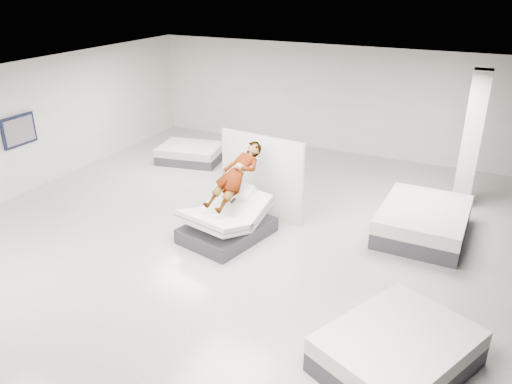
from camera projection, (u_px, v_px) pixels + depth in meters
room at (222, 178)px, 9.29m from camera, size 14.00×14.04×3.20m
hero_bed at (227, 223)px, 10.37m from camera, size 1.70×2.04×1.02m
person at (236, 183)px, 10.27m from camera, size 0.93×1.52×1.63m
remote at (233, 201)px, 9.98m from camera, size 0.08×0.15×0.08m
divider_panel at (262, 176)px, 11.10m from camera, size 2.08×0.35×1.89m
flat_bed_right_far at (423, 221)px, 10.49m from camera, size 1.74×2.29×0.62m
flat_bed_right_near at (397, 351)px, 6.91m from camera, size 2.29×2.55×0.57m
flat_bed_left_far at (191, 153)px, 14.66m from camera, size 1.96×1.62×0.48m
column at (472, 140)px, 11.39m from camera, size 0.40×0.40×3.20m
wall_poster at (19, 131)px, 12.07m from camera, size 0.06×0.95×0.75m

